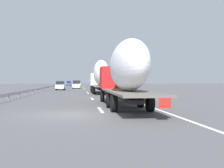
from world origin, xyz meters
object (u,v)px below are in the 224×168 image
Objects in this scene: car_yellow_coupe at (78,84)px; car_white_van at (76,85)px; truck_trailing at (125,71)px; car_silver_hatch at (60,86)px; truck_lead at (100,76)px; road_sign at (109,79)px; car_blue_sedan at (69,83)px.

car_white_van is (-21.25, 0.25, 0.02)m from car_yellow_coupe.
truck_trailing is 66.72m from car_yellow_coupe.
car_white_van is (9.38, -3.17, 0.06)m from car_silver_hatch.
truck_lead is at bearing -175.64° from car_yellow_coupe.
road_sign is (-30.73, -6.63, 1.29)m from car_yellow_coupe.
car_blue_sedan is at bearing 4.86° from car_white_van.
truck_lead is 17.23m from car_silver_hatch.
car_yellow_coupe is at bearing -0.69° from car_white_van.
car_yellow_coupe is at bearing -6.38° from car_silver_hatch.
car_blue_sedan is at bearing 0.17° from car_silver_hatch.
road_sign is (35.88, -3.10, -0.28)m from truck_trailing.
truck_trailing reaches higher than car_white_van.
truck_lead is 3.12× the size of car_white_van.
truck_lead reaches higher than car_blue_sedan.
car_blue_sedan is (84.36, 7.10, -1.60)m from truck_trailing.
truck_trailing is 45.54m from car_white_van.
road_sign reaches higher than car_white_van.
car_blue_sedan is 49.56m from road_sign.
car_white_van reaches higher than car_yellow_coupe.
car_white_van is at bearing 4.77° from truck_trailing.
car_white_van reaches higher than car_silver_hatch.
car_blue_sedan reaches higher than car_silver_hatch.
car_silver_hatch is 1.43× the size of road_sign.
car_blue_sedan is 18.11m from car_yellow_coupe.
car_yellow_coupe is 1.44× the size of road_sign.
car_blue_sedan is 1.12× the size of car_white_van.
truck_lead reaches higher than car_white_van.
truck_trailing is (-20.32, 0.00, -0.12)m from truck_lead.
truck_trailing is at bearing -176.97° from car_yellow_coupe.
car_white_van reaches higher than car_blue_sedan.
car_yellow_coupe is 1.01× the size of car_silver_hatch.
truck_trailing is at bearing -175.19° from car_blue_sedan.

